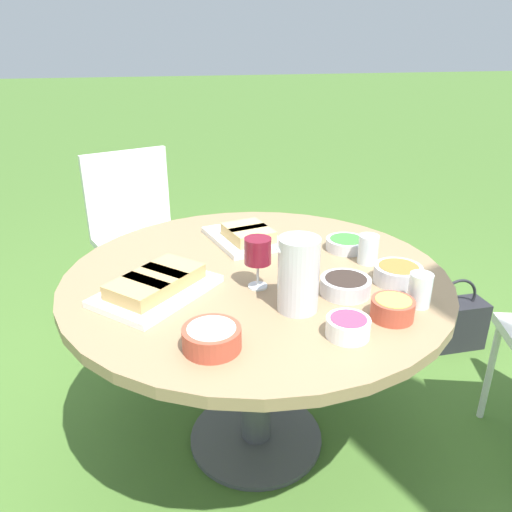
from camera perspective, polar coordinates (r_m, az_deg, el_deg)
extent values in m
plane|color=#446B2B|center=(2.03, 0.00, -20.08)|extent=(40.00, 40.00, 0.00)
cylinder|color=#4C4C51|center=(2.02, 0.00, -19.89)|extent=(0.50, 0.50, 0.02)
cylinder|color=#4C4C51|center=(1.81, 0.00, -12.23)|extent=(0.11, 0.11, 0.65)
cylinder|color=#8C7251|center=(1.63, 0.00, -2.49)|extent=(1.25, 1.25, 0.03)
cylinder|color=silver|center=(2.18, 25.14, -11.93)|extent=(0.03, 0.03, 0.43)
cube|color=silver|center=(2.57, -12.50, 1.31)|extent=(0.56, 0.55, 0.04)
cube|color=silver|center=(2.68, -14.47, 7.15)|extent=(0.42, 0.18, 0.42)
cylinder|color=silver|center=(2.46, -14.68, -6.08)|extent=(0.03, 0.03, 0.43)
cylinder|color=silver|center=(2.58, -6.52, -3.89)|extent=(0.03, 0.03, 0.43)
cylinder|color=silver|center=(2.78, -17.22, -2.81)|extent=(0.03, 0.03, 0.43)
cylinder|color=silver|center=(2.89, -9.86, -1.01)|extent=(0.03, 0.03, 0.43)
cylinder|color=silver|center=(1.37, 4.87, -2.13)|extent=(0.11, 0.11, 0.21)
cone|color=silver|center=(1.32, 2.87, 1.16)|extent=(0.03, 0.03, 0.03)
cylinder|color=silver|center=(1.54, 0.20, -3.45)|extent=(0.06, 0.06, 0.01)
cylinder|color=silver|center=(1.52, 0.20, -2.08)|extent=(0.01, 0.01, 0.08)
cylinder|color=maroon|center=(1.49, 0.20, 0.61)|extent=(0.08, 0.08, 0.08)
cube|color=white|center=(1.88, -1.36, 2.07)|extent=(0.29, 0.36, 0.02)
cube|color=tan|center=(1.81, -0.42, 2.28)|extent=(0.17, 0.14, 0.04)
cube|color=tan|center=(1.87, -1.37, 2.99)|extent=(0.17, 0.14, 0.04)
cube|color=white|center=(1.52, -11.28, -3.92)|extent=(0.42, 0.42, 0.02)
cube|color=tan|center=(1.56, -9.39, -1.78)|extent=(0.20, 0.20, 0.04)
cube|color=tan|center=(1.51, -11.38, -2.86)|extent=(0.20, 0.20, 0.04)
cube|color=tan|center=(1.46, -13.50, -4.00)|extent=(0.20, 0.20, 0.04)
cylinder|color=#B74733|center=(1.41, 15.32, -5.87)|extent=(0.12, 0.12, 0.06)
cylinder|color=#E0C147|center=(1.40, 15.39, -5.28)|extent=(0.10, 0.10, 0.03)
cylinder|color=silver|center=(1.83, 10.27, 1.33)|extent=(0.15, 0.15, 0.04)
cylinder|color=#387533|center=(1.82, 10.30, 1.69)|extent=(0.12, 0.12, 0.02)
cylinder|color=silver|center=(1.51, 10.18, -3.40)|extent=(0.15, 0.15, 0.05)
cylinder|color=#2D231E|center=(1.50, 10.22, -2.90)|extent=(0.12, 0.12, 0.02)
cylinder|color=white|center=(1.31, 10.47, -8.02)|extent=(0.11, 0.11, 0.05)
cylinder|color=#D6385B|center=(1.30, 10.51, -7.45)|extent=(0.09, 0.09, 0.02)
cylinder|color=#B74733|center=(1.24, -5.08, -9.35)|extent=(0.15, 0.15, 0.06)
cylinder|color=silver|center=(1.23, -5.10, -8.68)|extent=(0.12, 0.12, 0.03)
cylinder|color=silver|center=(1.62, 15.89, -2.03)|extent=(0.15, 0.15, 0.05)
cylinder|color=#CC662D|center=(1.61, 15.96, -1.51)|extent=(0.12, 0.12, 0.02)
cylinder|color=silver|center=(1.49, 18.23, -3.70)|extent=(0.07, 0.07, 0.10)
cylinder|color=silver|center=(1.72, 12.70, 0.76)|extent=(0.07, 0.07, 0.10)
cube|color=#232328|center=(2.64, 21.58, -7.30)|extent=(0.30, 0.14, 0.24)
torus|color=#232328|center=(2.57, 22.07, -4.42)|extent=(0.19, 0.01, 0.19)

